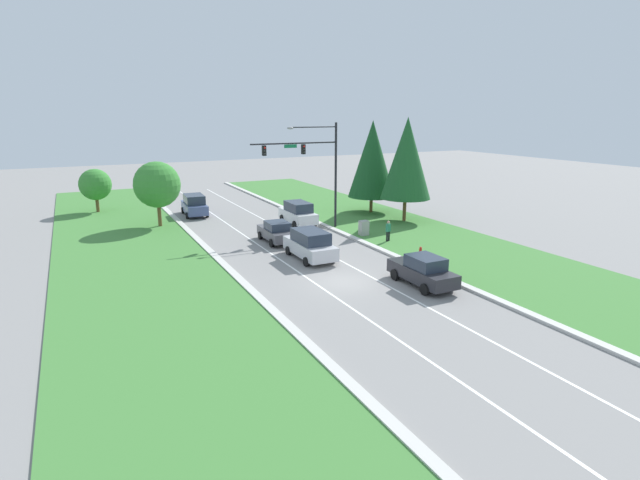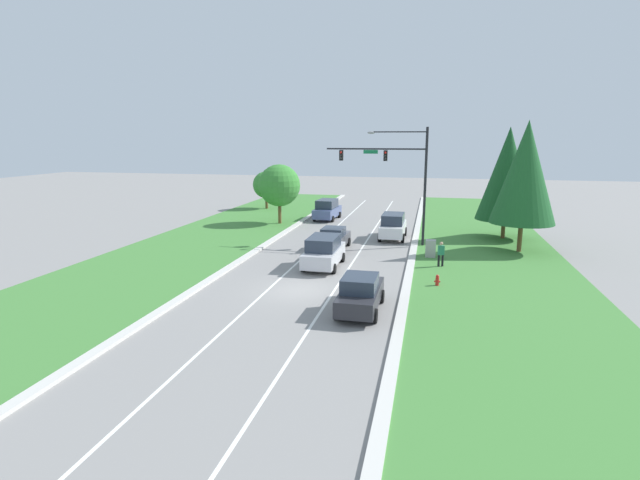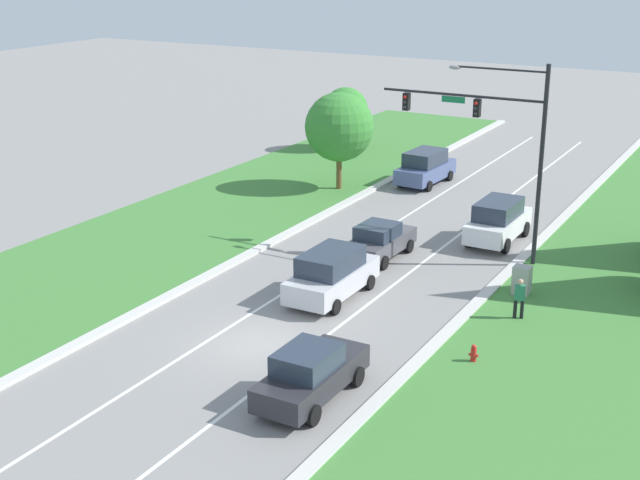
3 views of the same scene
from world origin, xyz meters
name	(u,v)px [view 2 (image 2 of 3)]	position (x,y,z in m)	size (l,w,h in m)	color
ground_plane	(301,291)	(0.00, 0.00, 0.00)	(160.00, 160.00, 0.00)	gray
curb_strip_right	(405,296)	(5.65, 0.00, 0.07)	(0.50, 90.00, 0.15)	beige
curb_strip_left	(205,283)	(-5.65, 0.00, 0.07)	(0.50, 90.00, 0.15)	beige
grass_verge_right	(511,304)	(10.90, 0.00, 0.04)	(10.00, 90.00, 0.08)	#427F38
grass_verge_left	(124,278)	(-10.90, 0.00, 0.04)	(10.00, 90.00, 0.08)	#427F38
lane_stripe_inner_left	(269,288)	(-1.80, 0.00, 0.00)	(0.14, 81.00, 0.01)	white
lane_stripe_inner_right	(333,293)	(1.80, 0.00, 0.00)	(0.14, 81.00, 0.01)	white
traffic_signal_mast	(398,169)	(4.23, 13.06, 5.92)	(7.67, 0.41, 9.00)	black
silver_suv	(324,251)	(0.14, 5.31, 1.02)	(2.19, 4.91, 2.01)	silver
white_suv	(393,226)	(3.78, 15.49, 1.07)	(2.12, 4.80, 2.09)	white
slate_blue_suv	(327,209)	(-3.55, 23.92, 1.03)	(2.31, 4.80, 2.05)	#475684
graphite_sedan	(334,238)	(-0.23, 10.59, 0.82)	(2.04, 4.34, 1.66)	#4C4C51
charcoal_sedan	(360,293)	(3.65, -2.56, 0.89)	(2.01, 4.69, 1.81)	#28282D
utility_cabinet	(431,249)	(6.87, 9.29, 0.64)	(0.70, 0.60, 1.27)	#9E9E99
pedestrian	(441,253)	(7.54, 6.76, 0.94)	(0.43, 0.34, 1.69)	black
fire_hydrant	(437,281)	(7.30, 2.38, 0.34)	(0.34, 0.20, 0.70)	red
conifer_near_right_tree	(525,172)	(13.17, 12.45, 5.80)	(4.55, 4.55, 9.44)	brown
oak_near_left_tree	(266,185)	(-11.97, 29.69, 2.83)	(3.10, 3.10, 4.40)	brown
conifer_far_right_tree	(507,174)	(12.66, 17.38, 5.36)	(4.66, 4.66, 9.10)	brown
oak_far_left_tree	(279,185)	(-7.44, 20.22, 3.73)	(4.00, 4.00, 5.74)	brown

